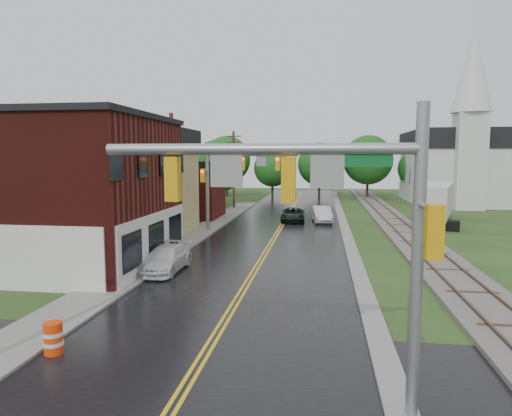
% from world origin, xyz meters
% --- Properties ---
extents(main_road, '(10.00, 90.00, 0.02)m').
position_xyz_m(main_road, '(0.00, 30.00, 0.00)').
color(main_road, black).
rests_on(main_road, ground).
extents(cross_road, '(60.00, 9.00, 0.02)m').
position_xyz_m(cross_road, '(0.00, 2.00, 0.00)').
color(cross_road, black).
rests_on(cross_road, ground).
extents(curb_right, '(0.80, 70.00, 0.12)m').
position_xyz_m(curb_right, '(5.40, 35.00, 0.00)').
color(curb_right, gray).
rests_on(curb_right, ground).
extents(sidewalk_left, '(2.40, 50.00, 0.12)m').
position_xyz_m(sidewalk_left, '(-6.20, 25.00, 0.00)').
color(sidewalk_left, gray).
rests_on(sidewalk_left, ground).
extents(brick_building, '(14.30, 10.30, 8.30)m').
position_xyz_m(brick_building, '(-12.48, 15.00, 4.15)').
color(brick_building, '#48130F').
rests_on(brick_building, ground).
extents(yellow_house, '(8.00, 7.00, 6.40)m').
position_xyz_m(yellow_house, '(-11.00, 26.00, 3.20)').
color(yellow_house, tan).
rests_on(yellow_house, ground).
extents(darkred_building, '(7.00, 6.00, 4.40)m').
position_xyz_m(darkred_building, '(-10.00, 35.00, 2.20)').
color(darkred_building, '#3F0F0C').
rests_on(darkred_building, ground).
extents(church, '(10.40, 18.40, 20.00)m').
position_xyz_m(church, '(20.00, 53.74, 5.83)').
color(church, silver).
rests_on(church, ground).
extents(railroad, '(3.20, 80.00, 0.30)m').
position_xyz_m(railroad, '(10.00, 35.00, 0.11)').
color(railroad, '#59544C').
rests_on(railroad, ground).
extents(traffic_signal_near, '(7.34, 0.30, 7.20)m').
position_xyz_m(traffic_signal_near, '(3.47, 2.00, 4.97)').
color(traffic_signal_near, gray).
rests_on(traffic_signal_near, ground).
extents(traffic_signal_far, '(7.34, 0.43, 7.20)m').
position_xyz_m(traffic_signal_far, '(-3.47, 27.00, 4.97)').
color(traffic_signal_far, gray).
rests_on(traffic_signal_far, ground).
extents(utility_pole_b, '(1.80, 0.28, 9.00)m').
position_xyz_m(utility_pole_b, '(-6.80, 22.00, 4.72)').
color(utility_pole_b, '#382616').
rests_on(utility_pole_b, ground).
extents(utility_pole_c, '(1.80, 0.28, 9.00)m').
position_xyz_m(utility_pole_c, '(-6.80, 44.00, 4.72)').
color(utility_pole_c, '#382616').
rests_on(utility_pole_c, ground).
extents(tree_left_a, '(6.80, 6.80, 8.67)m').
position_xyz_m(tree_left_a, '(-19.85, 21.90, 5.11)').
color(tree_left_a, black).
rests_on(tree_left_a, ground).
extents(tree_left_b, '(7.60, 7.60, 9.69)m').
position_xyz_m(tree_left_b, '(-17.85, 31.90, 5.72)').
color(tree_left_b, black).
rests_on(tree_left_b, ground).
extents(tree_left_c, '(6.00, 6.00, 7.65)m').
position_xyz_m(tree_left_c, '(-13.85, 39.90, 4.51)').
color(tree_left_c, black).
rests_on(tree_left_c, ground).
extents(tree_left_e, '(6.40, 6.40, 8.16)m').
position_xyz_m(tree_left_e, '(-8.85, 45.90, 4.81)').
color(tree_left_e, black).
rests_on(tree_left_e, ground).
extents(suv_dark, '(2.30, 4.69, 1.28)m').
position_xyz_m(suv_dark, '(0.80, 33.87, 0.64)').
color(suv_dark, black).
rests_on(suv_dark, ground).
extents(sedan_silver, '(2.08, 4.65, 1.48)m').
position_xyz_m(sedan_silver, '(3.46, 33.82, 0.74)').
color(sedan_silver, silver).
rests_on(sedan_silver, ground).
extents(pickup_white, '(1.91, 4.56, 1.31)m').
position_xyz_m(pickup_white, '(-4.65, 14.26, 0.66)').
color(pickup_white, silver).
rests_on(pickup_white, ground).
extents(semi_trailer, '(5.67, 11.35, 3.59)m').
position_xyz_m(semi_trailer, '(13.75, 34.73, 2.15)').
color(semi_trailer, black).
rests_on(semi_trailer, ground).
extents(construction_barrel, '(0.69, 0.69, 1.01)m').
position_xyz_m(construction_barrel, '(-4.59, 4.00, 0.50)').
color(construction_barrel, '#EB3B0A').
rests_on(construction_barrel, ground).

